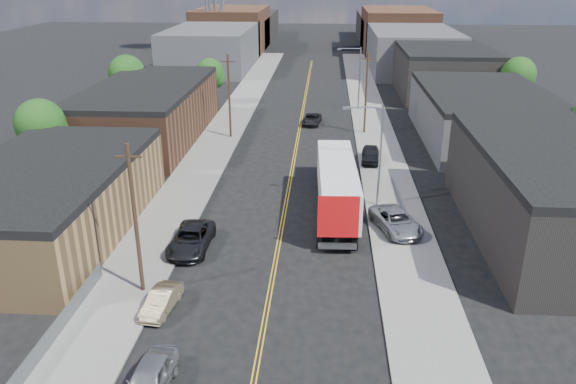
# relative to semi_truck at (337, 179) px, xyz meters

# --- Properties ---
(ground) EXTENTS (260.00, 260.00, 0.00)m
(ground) POSITION_rel_semi_truck_xyz_m (-4.40, 35.42, -2.60)
(ground) COLOR black
(ground) RESTS_ON ground
(centerline) EXTENTS (0.32, 120.00, 0.01)m
(centerline) POSITION_rel_semi_truck_xyz_m (-4.40, 20.42, -2.59)
(centerline) COLOR gold
(centerline) RESTS_ON ground
(sidewalk_left) EXTENTS (5.00, 140.00, 0.15)m
(sidewalk_left) POSITION_rel_semi_truck_xyz_m (-13.90, 20.42, -2.52)
(sidewalk_left) COLOR slate
(sidewalk_left) RESTS_ON ground
(sidewalk_right) EXTENTS (5.00, 140.00, 0.15)m
(sidewalk_right) POSITION_rel_semi_truck_xyz_m (5.10, 20.42, -2.52)
(sidewalk_right) COLOR slate
(sidewalk_right) RESTS_ON ground
(warehouse_tan) EXTENTS (12.00, 22.00, 5.60)m
(warehouse_tan) POSITION_rel_semi_truck_xyz_m (-22.40, -6.58, 0.20)
(warehouse_tan) COLOR olive
(warehouse_tan) RESTS_ON ground
(warehouse_brown) EXTENTS (12.00, 26.00, 6.60)m
(warehouse_brown) POSITION_rel_semi_truck_xyz_m (-22.40, 19.42, 0.70)
(warehouse_brown) COLOR #543221
(warehouse_brown) RESTS_ON ground
(industrial_right_a) EXTENTS (14.00, 22.00, 7.10)m
(industrial_right_a) POSITION_rel_semi_truck_xyz_m (17.59, -4.58, 0.95)
(industrial_right_a) COLOR black
(industrial_right_a) RESTS_ON ground
(industrial_right_b) EXTENTS (14.00, 24.00, 6.10)m
(industrial_right_b) POSITION_rel_semi_truck_xyz_m (17.60, 21.42, 0.45)
(industrial_right_b) COLOR #3B3B3D
(industrial_right_b) RESTS_ON ground
(industrial_right_c) EXTENTS (14.00, 22.00, 7.60)m
(industrial_right_c) POSITION_rel_semi_truck_xyz_m (17.60, 47.42, 1.20)
(industrial_right_c) COLOR black
(industrial_right_c) RESTS_ON ground
(skyline_left_a) EXTENTS (16.00, 30.00, 8.00)m
(skyline_left_a) POSITION_rel_semi_truck_xyz_m (-24.40, 70.42, 1.40)
(skyline_left_a) COLOR #3B3B3D
(skyline_left_a) RESTS_ON ground
(skyline_right_a) EXTENTS (16.00, 30.00, 8.00)m
(skyline_right_a) POSITION_rel_semi_truck_xyz_m (15.60, 70.42, 1.40)
(skyline_right_a) COLOR #3B3B3D
(skyline_right_a) RESTS_ON ground
(skyline_left_b) EXTENTS (16.00, 26.00, 10.00)m
(skyline_left_b) POSITION_rel_semi_truck_xyz_m (-24.40, 95.42, 2.40)
(skyline_left_b) COLOR #543221
(skyline_left_b) RESTS_ON ground
(skyline_right_b) EXTENTS (16.00, 26.00, 10.00)m
(skyline_right_b) POSITION_rel_semi_truck_xyz_m (15.60, 95.42, 2.40)
(skyline_right_b) COLOR #543221
(skyline_right_b) RESTS_ON ground
(skyline_left_c) EXTENTS (16.00, 40.00, 7.00)m
(skyline_left_c) POSITION_rel_semi_truck_xyz_m (-24.40, 115.42, 0.90)
(skyline_left_c) COLOR black
(skyline_left_c) RESTS_ON ground
(skyline_right_c) EXTENTS (16.00, 40.00, 7.00)m
(skyline_right_c) POSITION_rel_semi_truck_xyz_m (15.60, 115.42, 0.90)
(skyline_right_c) COLOR black
(skyline_right_c) RESTS_ON ground
(streetlight_near) EXTENTS (3.39, 0.25, 9.00)m
(streetlight_near) POSITION_rel_semi_truck_xyz_m (3.20, 0.42, 2.73)
(streetlight_near) COLOR gray
(streetlight_near) RESTS_ON ground
(streetlight_far) EXTENTS (3.39, 0.25, 9.00)m
(streetlight_far) POSITION_rel_semi_truck_xyz_m (3.20, 35.42, 2.73)
(streetlight_far) COLOR gray
(streetlight_far) RESTS_ON ground
(utility_pole_left_near) EXTENTS (1.60, 0.26, 10.00)m
(utility_pole_left_near) POSITION_rel_semi_truck_xyz_m (-12.60, -14.58, 2.54)
(utility_pole_left_near) COLOR black
(utility_pole_left_near) RESTS_ON ground
(utility_pole_left_far) EXTENTS (1.60, 0.26, 10.00)m
(utility_pole_left_far) POSITION_rel_semi_truck_xyz_m (-12.60, 20.42, 2.54)
(utility_pole_left_far) COLOR black
(utility_pole_left_far) RESTS_ON ground
(utility_pole_right) EXTENTS (1.60, 0.26, 10.00)m
(utility_pole_right) POSITION_rel_semi_truck_xyz_m (3.80, 23.42, 2.54)
(utility_pole_right) COLOR black
(utility_pole_right) RESTS_ON ground
(chainlink_fence) EXTENTS (0.05, 16.00, 1.22)m
(chainlink_fence) POSITION_rel_semi_truck_xyz_m (-15.90, -21.08, -1.94)
(chainlink_fence) COLOR slate
(chainlink_fence) RESTS_ON ground
(tree_left_near) EXTENTS (4.85, 4.76, 7.91)m
(tree_left_near) POSITION_rel_semi_truck_xyz_m (-28.34, 5.42, 2.58)
(tree_left_near) COLOR black
(tree_left_near) RESTS_ON ground
(tree_left_mid) EXTENTS (5.10, 5.04, 8.37)m
(tree_left_mid) POSITION_rel_semi_truck_xyz_m (-28.34, 30.42, 2.89)
(tree_left_mid) COLOR black
(tree_left_mid) RESTS_ON ground
(tree_left_far) EXTENTS (4.35, 4.20, 6.97)m
(tree_left_far) POSITION_rel_semi_truck_xyz_m (-18.34, 37.42, 1.97)
(tree_left_far) COLOR black
(tree_left_far) RESTS_ON ground
(tree_right_far) EXTENTS (4.85, 4.76, 7.91)m
(tree_right_far) POSITION_rel_semi_truck_xyz_m (25.66, 35.42, 2.58)
(tree_right_far) COLOR black
(tree_right_far) RESTS_ON ground
(semi_truck) EXTENTS (3.48, 17.45, 4.56)m
(semi_truck) POSITION_rel_semi_truck_xyz_m (0.00, 0.00, 0.00)
(semi_truck) COLOR silver
(semi_truck) RESTS_ON ground
(car_left_a) EXTENTS (2.25, 4.83, 1.60)m
(car_left_a) POSITION_rel_semi_truck_xyz_m (-9.40, -23.62, -1.80)
(car_left_a) COLOR #A0A1A5
(car_left_a) RESTS_ON ground
(car_left_b) EXTENTS (1.89, 4.11, 1.31)m
(car_left_b) POSITION_rel_semi_truck_xyz_m (-10.80, -16.58, -1.94)
(car_left_b) COLOR #78694E
(car_left_b) RESTS_ON ground
(car_left_c) EXTENTS (2.81, 5.95, 1.64)m
(car_left_c) POSITION_rel_semi_truck_xyz_m (-10.80, -8.58, -1.77)
(car_left_c) COLOR black
(car_left_c) RESTS_ON ground
(car_right_lot_a) EXTENTS (4.37, 6.26, 1.59)m
(car_right_lot_a) POSITION_rel_semi_truck_xyz_m (4.65, -4.62, -1.65)
(car_right_lot_a) COLOR #A8AAAD
(car_right_lot_a) RESTS_ON sidewalk_right
(car_right_lot_c) EXTENTS (2.24, 4.87, 1.62)m
(car_right_lot_c) POSITION_rel_semi_truck_xyz_m (3.80, 12.03, -1.64)
(car_right_lot_c) COLOR black
(car_right_lot_c) RESTS_ON sidewalk_right
(car_ahead_truck) EXTENTS (2.74, 5.02, 1.33)m
(car_ahead_truck) POSITION_rel_semi_truck_xyz_m (-2.90, 27.36, -1.93)
(car_ahead_truck) COLOR black
(car_ahead_truck) RESTS_ON ground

